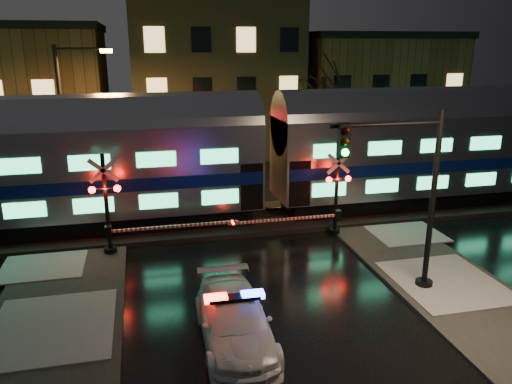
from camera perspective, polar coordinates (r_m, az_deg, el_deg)
The scene contains 12 objects.
ground at distance 19.14m, azimuth -1.03°, elevation -8.60°, with size 120.00×120.00×0.00m, color black.
ballast at distance 23.64m, azimuth -3.56°, elevation -3.29°, with size 90.00×4.20×0.24m, color black.
sidewalk_right at distance 16.93m, azimuth 26.54°, elevation -13.87°, with size 4.00×20.00×0.12m, color #2D2D2D.
building_left at distance 40.24m, azimuth -26.93°, elevation 9.64°, with size 14.00×10.00×9.00m, color brown.
building_mid at distance 39.91m, azimuth -5.11°, elevation 13.09°, with size 12.00×11.00×11.50m, color brown.
building_right at distance 43.32m, azimuth 12.65°, elevation 11.04°, with size 12.00×10.00×8.50m, color brown.
train at distance 23.15m, azimuth 1.35°, elevation 4.72°, with size 51.00×3.12×5.92m.
police_car at distance 14.44m, azimuth -2.45°, elevation -14.50°, with size 2.02×4.78×1.54m.
crossing_signal_right at distance 21.74m, azimuth 8.34°, elevation -1.14°, with size 5.46×0.64×3.87m.
crossing_signal_left at distance 20.33m, azimuth -15.65°, elevation -2.49°, with size 5.86×0.66×4.15m.
traffic_light at distance 16.82m, azimuth 16.84°, elevation -0.91°, with size 4.01×0.71×6.20m.
streetlight at distance 26.41m, azimuth -20.67°, elevation 8.00°, with size 2.72×0.28×8.12m.
Camera 1 is at (-3.57, -16.95, 8.15)m, focal length 35.00 mm.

